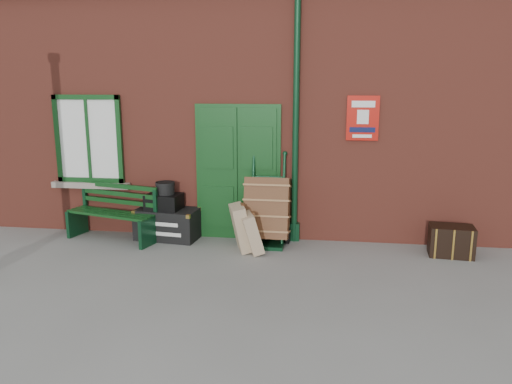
% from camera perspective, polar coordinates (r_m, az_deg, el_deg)
% --- Properties ---
extents(ground, '(80.00, 80.00, 0.00)m').
position_cam_1_polar(ground, '(7.18, -1.67, -8.81)').
color(ground, gray).
rests_on(ground, ground).
extents(station_building, '(10.30, 4.30, 4.36)m').
position_cam_1_polar(station_building, '(10.17, 1.59, 9.93)').
color(station_building, brown).
rests_on(station_building, ground).
extents(bench, '(1.62, 0.88, 0.96)m').
position_cam_1_polar(bench, '(8.72, -15.96, -2.14)').
color(bench, '#113E16').
rests_on(bench, ground).
extents(houdini_trunk, '(1.09, 0.69, 0.52)m').
position_cam_1_polar(houdini_trunk, '(8.60, -10.05, -3.59)').
color(houdini_trunk, black).
rests_on(houdini_trunk, ground).
extents(strongbox, '(0.61, 0.48, 0.26)m').
position_cam_1_polar(strongbox, '(8.52, -10.47, -1.07)').
color(strongbox, black).
rests_on(strongbox, houdini_trunk).
extents(hatbox, '(0.34, 0.34, 0.21)m').
position_cam_1_polar(hatbox, '(8.46, -10.34, 0.45)').
color(hatbox, black).
rests_on(hatbox, strongbox).
extents(suitcase_back, '(0.49, 0.59, 0.74)m').
position_cam_1_polar(suitcase_back, '(7.86, -1.70, -4.08)').
color(suitcase_back, tan).
rests_on(suitcase_back, ground).
extents(suitcase_front, '(0.48, 0.54, 0.64)m').
position_cam_1_polar(suitcase_front, '(7.75, -0.51, -4.70)').
color(suitcase_front, tan).
rests_on(suitcase_front, ground).
extents(porter_trolley, '(0.72, 0.78, 1.47)m').
position_cam_1_polar(porter_trolley, '(8.13, 1.33, -2.05)').
color(porter_trolley, '#0D341B').
rests_on(porter_trolley, ground).
extents(dark_trunk, '(0.68, 0.48, 0.47)m').
position_cam_1_polar(dark_trunk, '(8.21, 21.41, -5.22)').
color(dark_trunk, black).
rests_on(dark_trunk, ground).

